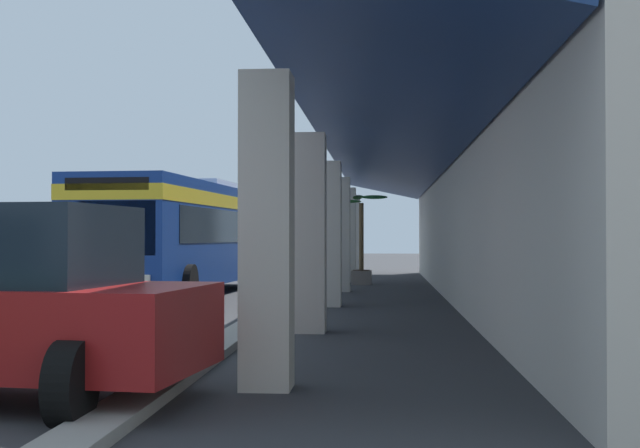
{
  "coord_description": "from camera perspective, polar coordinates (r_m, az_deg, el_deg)",
  "views": [
    {
      "loc": [
        21.48,
        6.91,
        1.66
      ],
      "look_at": [
        1.44,
        5.39,
        1.97
      ],
      "focal_mm": 46.4,
      "sensor_mm": 36.0,
      "label": 1
    }
  ],
  "objects": [
    {
      "name": "potted_palm",
      "position": [
        28.66,
        2.86,
        -2.33
      ],
      "size": [
        1.89,
        1.9,
        3.14
      ],
      "color": "gray",
      "rests_on": "ground"
    },
    {
      "name": "pedestrian",
      "position": [
        12.34,
        -14.55,
        -3.9
      ],
      "size": [
        0.6,
        0.51,
        1.77
      ],
      "color": "navy",
      "rests_on": "ground"
    },
    {
      "name": "transit_bus",
      "position": [
        23.91,
        -9.35,
        -0.4
      ],
      "size": [
        11.36,
        3.33,
        3.34
      ],
      "color": "navy",
      "rests_on": "ground"
    },
    {
      "name": "ground",
      "position": [
        21.57,
        7.26,
        -5.28
      ],
      "size": [
        120.0,
        120.0,
        0.0
      ],
      "primitive_type": "plane",
      "color": "#38383A"
    },
    {
      "name": "curb_strip",
      "position": [
        22.43,
        -1.78,
        -4.97
      ],
      "size": [
        38.27,
        0.5,
        0.12
      ],
      "primitive_type": "cube",
      "color": "#9E998E",
      "rests_on": "ground"
    }
  ]
}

